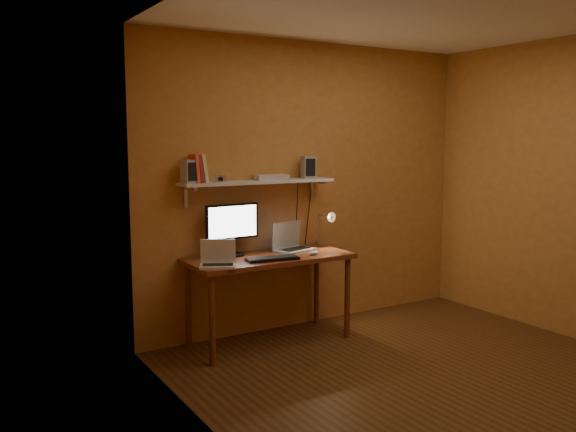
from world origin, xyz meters
TOP-DOWN VIEW (x-y plane):
  - room at (0.00, 0.00)m, footprint 3.44×3.24m
  - desk at (-0.62, 1.28)m, footprint 1.40×0.60m
  - wall_shelf at (-0.62, 1.47)m, footprint 1.40×0.25m
  - monitor at (-0.88, 1.46)m, footprint 0.49×0.21m
  - laptop at (-0.33, 1.40)m, footprint 0.38×0.32m
  - netbook at (-1.17, 1.13)m, footprint 0.33×0.30m
  - keyboard at (-0.69, 1.12)m, footprint 0.45×0.21m
  - mouse at (-0.28, 1.13)m, footprint 0.09×0.06m
  - desk_lamp at (0.04, 1.41)m, footprint 0.09×0.23m
  - speaker_left at (-1.25, 1.46)m, footprint 0.12×0.12m
  - speaker_right at (-0.10, 1.48)m, footprint 0.13×0.13m
  - books at (-1.16, 1.49)m, footprint 0.12×0.16m
  - shelf_camera at (-1.01, 1.41)m, footprint 0.10×0.05m
  - router at (-0.50, 1.46)m, footprint 0.31×0.24m

SIDE VIEW (x-z plane):
  - desk at x=-0.62m, z-range 0.29..1.04m
  - keyboard at x=-0.69m, z-range 0.75..0.77m
  - mouse at x=-0.28m, z-range 0.75..0.78m
  - netbook at x=-1.17m, z-range 0.70..0.91m
  - laptop at x=-0.33m, z-range 0.69..0.94m
  - desk_lamp at x=0.04m, z-range 0.77..1.15m
  - monitor at x=-0.88m, z-range 0.78..1.22m
  - room at x=0.00m, z-range -0.02..2.62m
  - wall_shelf at x=-0.62m, z-range 1.26..1.46m
  - router at x=-0.50m, z-range 1.38..1.42m
  - shelf_camera at x=-1.01m, z-range 1.38..1.44m
  - speaker_left at x=-1.25m, z-range 1.38..1.56m
  - speaker_right at x=-0.10m, z-range 1.38..1.57m
  - books at x=-1.16m, z-range 1.37..1.61m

